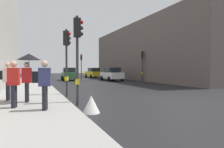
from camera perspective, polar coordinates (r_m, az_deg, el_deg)
The scene contains 15 objects.
ground_plane at distance 10.82m, azimuth 19.87°, elevation -7.15°, with size 120.00×120.00×0.00m, color black.
sidewalk_kerb at distance 13.93m, azimuth -23.37°, elevation -4.90°, with size 3.33×40.00×0.16m, color gray.
building_facade_right at distance 30.99m, azimuth 15.10°, elevation 6.01°, with size 12.00×27.22×8.04m, color #5B514C.
traffic_light_near_right at distance 11.39m, azimuth -13.51°, elevation 6.99°, with size 0.44×0.37×3.93m.
traffic_light_near_left at distance 8.59m, azimuth -10.32°, elevation 8.94°, with size 0.44×0.27×3.97m.
traffic_light_mid_street at distance 23.98m, azimuth 9.11°, elevation 4.06°, with size 0.34×0.45×3.85m.
traffic_light_far_median at distance 30.07m, azimuth -9.26°, elevation 3.68°, with size 0.24×0.43×3.93m.
car_white_compact at distance 25.47m, azimuth -0.09°, elevation -0.05°, with size 2.06×4.22×1.76m.
car_yellow_taxi at distance 33.82m, azimuth -5.64°, elevation 0.36°, with size 2.18×4.28×1.76m.
car_green_estate at distance 26.99m, azimuth -12.82°, elevation 0.00°, with size 2.28×4.33×1.76m.
pedestrian_with_umbrella at distance 9.10m, azimuth -23.96°, elevation 2.78°, with size 1.00×1.00×2.14m.
pedestrian_with_grey_backpack at distance 7.15m, azimuth -20.02°, elevation -2.27°, with size 0.65×0.41×1.77m.
pedestrian_with_black_backpack at distance 9.99m, azimuth -29.19°, elevation -1.29°, with size 0.61×0.36×1.77m.
pedestrian_in_red_jacket at distance 8.03m, azimuth -27.54°, elevation -2.16°, with size 0.45×0.36×1.77m.
warning_sign_triangle at distance 7.09m, azimuth -6.27°, elevation -9.04°, with size 0.64×0.64×0.65m, color silver.
Camera 1 is at (-7.28, -7.84, 1.64)m, focal length 30.25 mm.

